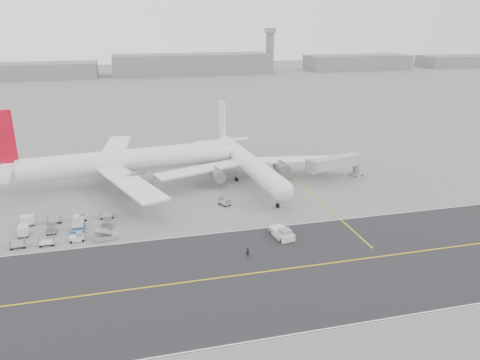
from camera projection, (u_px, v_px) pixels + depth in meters
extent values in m
plane|color=gray|center=(190.00, 231.00, 88.76)|extent=(700.00, 700.00, 0.00)
cube|color=#2B2B2E|center=(239.00, 275.00, 73.43)|extent=(220.00, 32.00, 0.02)
cube|color=gold|center=(239.00, 275.00, 73.43)|extent=(220.00, 0.30, 0.01)
cube|color=silver|center=(219.00, 233.00, 87.89)|extent=(220.00, 0.25, 0.01)
cube|color=silver|center=(270.00, 338.00, 58.96)|extent=(220.00, 0.25, 0.01)
cube|color=gold|center=(326.00, 206.00, 100.29)|extent=(0.30, 40.00, 0.01)
cylinder|color=gray|center=(270.00, 52.00, 350.01)|extent=(6.00, 6.00, 28.00)
cube|color=gray|center=(270.00, 30.00, 344.92)|extent=(7.00, 7.00, 3.50)
cylinder|color=white|center=(127.00, 161.00, 112.51)|extent=(48.88, 10.92, 5.57)
sphere|color=white|center=(222.00, 151.00, 120.58)|extent=(5.46, 5.46, 5.46)
cone|color=white|center=(10.00, 171.00, 103.90)|extent=(9.97, 6.03, 5.01)
cube|color=red|center=(1.00, 137.00, 101.18)|extent=(5.35, 1.09, 11.84)
cube|color=white|center=(4.00, 177.00, 99.24)|extent=(3.63, 9.12, 0.25)
cube|color=white|center=(8.00, 164.00, 107.88)|extent=(3.63, 9.12, 0.25)
cube|color=white|center=(131.00, 183.00, 99.38)|extent=(14.83, 27.04, 0.45)
cube|color=white|center=(115.00, 149.00, 125.30)|extent=(9.41, 27.20, 0.45)
cylinder|color=slate|center=(139.00, 181.00, 104.68)|extent=(6.27, 4.09, 3.45)
cylinder|color=slate|center=(127.00, 158.00, 122.49)|extent=(6.27, 4.09, 3.45)
cylinder|color=black|center=(212.00, 172.00, 121.29)|extent=(1.10, 0.61, 1.05)
cylinder|color=black|center=(123.00, 186.00, 110.66)|extent=(1.10, 0.61, 1.05)
cylinder|color=black|center=(119.00, 178.00, 116.57)|extent=(1.10, 0.61, 1.05)
cylinder|color=gray|center=(212.00, 166.00, 120.81)|extent=(0.36, 0.36, 2.92)
cylinder|color=white|center=(249.00, 163.00, 113.82)|extent=(8.12, 40.55, 4.62)
sphere|color=white|center=(283.00, 191.00, 95.86)|extent=(4.53, 4.53, 4.53)
cone|color=white|center=(223.00, 141.00, 132.56)|extent=(4.83, 8.20, 4.16)
cube|color=white|center=(222.00, 119.00, 130.90)|extent=(0.88, 4.45, 9.83)
cube|color=white|center=(209.00, 142.00, 131.91)|extent=(7.54, 2.85, 0.25)
cube|color=white|center=(236.00, 139.00, 134.44)|extent=(7.54, 2.85, 0.25)
cube|color=white|center=(200.00, 169.00, 111.10)|extent=(22.51, 11.85, 0.45)
cube|color=white|center=(293.00, 160.00, 118.68)|extent=(22.61, 8.31, 0.45)
cylinder|color=slate|center=(217.00, 175.00, 110.92)|extent=(3.28, 5.15, 2.86)
cylinder|color=slate|center=(282.00, 168.00, 116.12)|extent=(3.28, 5.15, 2.86)
cylinder|color=black|center=(278.00, 205.00, 99.44)|extent=(0.59, 1.04, 1.00)
cylinder|color=black|center=(236.00, 179.00, 115.67)|extent=(0.59, 1.04, 1.00)
cylinder|color=black|center=(257.00, 177.00, 117.39)|extent=(0.59, 1.04, 1.00)
cylinder|color=gray|center=(278.00, 200.00, 99.04)|extent=(0.36, 0.36, 2.43)
cube|color=beige|center=(282.00, 233.00, 85.96)|extent=(3.41, 5.82, 1.24)
cube|color=gray|center=(285.00, 232.00, 84.57)|extent=(2.18, 2.03, 0.80)
cylinder|color=gray|center=(274.00, 228.00, 89.01)|extent=(0.47, 2.30, 0.14)
cylinder|color=black|center=(281.00, 241.00, 83.81)|extent=(0.46, 0.84, 0.80)
cylinder|color=black|center=(293.00, 239.00, 84.64)|extent=(0.46, 0.84, 0.80)
cylinder|color=black|center=(271.00, 232.00, 87.52)|extent=(0.46, 0.84, 0.80)
cylinder|color=black|center=(282.00, 230.00, 88.35)|extent=(0.46, 0.84, 0.80)
cylinder|color=gray|center=(356.00, 168.00, 119.01)|extent=(1.62, 1.62, 4.06)
cube|color=gray|center=(355.00, 174.00, 119.56)|extent=(3.22, 3.22, 0.71)
cube|color=#B5B5BA|center=(335.00, 162.00, 114.90)|extent=(15.43, 6.61, 2.64)
cube|color=gray|center=(311.00, 167.00, 111.56)|extent=(2.00, 3.45, 3.04)
cylinder|color=black|center=(356.00, 173.00, 121.01)|extent=(0.45, 0.67, 0.61)
imported|color=black|center=(248.00, 252.00, 78.79)|extent=(0.75, 0.59, 1.82)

